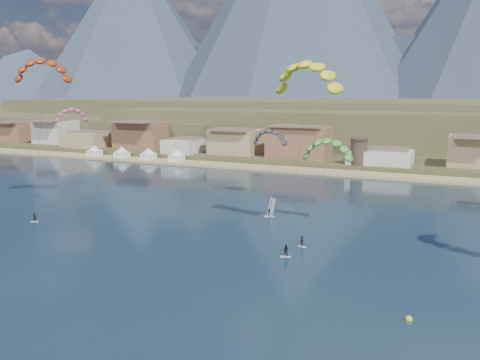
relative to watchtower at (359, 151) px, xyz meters
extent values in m
plane|color=black|center=(-5.00, -114.00, -6.37)|extent=(2400.00, 2400.00, 0.00)
cube|color=tan|center=(-5.00, -8.00, -6.12)|extent=(2200.00, 12.00, 0.90)
cube|color=brown|center=(-5.00, 446.00, -6.37)|extent=(2200.00, 900.00, 4.00)
cube|color=brown|center=(-205.00, 86.00, 0.63)|extent=(280.00, 130.00, 10.00)
cube|color=brown|center=(35.00, 106.00, 3.13)|extent=(320.00, 150.00, 15.00)
cube|color=brown|center=(-45.00, 146.00, 4.63)|extent=(380.00, 170.00, 18.00)
cone|color=#303E50|center=(-565.00, 666.00, 145.63)|extent=(400.00, 400.00, 300.00)
cone|color=#303E50|center=(-825.00, 686.00, 110.63)|extent=(340.00, 340.00, 230.00)
cube|color=#303E50|center=(-5.00, 786.00, 50.63)|extent=(2000.00, 200.00, 110.00)
cylinder|color=#47382D|center=(0.00, 0.00, -0.37)|extent=(5.20, 5.20, 8.00)
cylinder|color=#47382D|center=(0.00, 0.00, 3.93)|extent=(5.82, 5.82, 0.60)
cube|color=white|center=(-100.00, -8.00, -4.67)|extent=(4.50, 4.50, 2.00)
pyramid|color=white|center=(-100.00, -8.00, -1.67)|extent=(6.40, 6.40, 2.00)
cube|color=white|center=(-87.00, -8.00, -4.67)|extent=(4.50, 4.50, 2.00)
pyramid|color=white|center=(-87.00, -8.00, -1.67)|extent=(6.40, 6.40, 2.00)
cube|color=white|center=(-75.00, -8.00, -4.67)|extent=(4.50, 4.50, 2.00)
pyramid|color=white|center=(-75.00, -8.00, -1.67)|extent=(6.40, 6.40, 2.00)
cube|color=white|center=(-63.00, -8.00, -4.67)|extent=(4.50, 4.50, 2.00)
pyramid|color=white|center=(-63.00, -8.00, -1.67)|extent=(6.40, 6.40, 2.00)
cube|color=silver|center=(-45.64, -90.03, -6.32)|extent=(1.54, 0.96, 0.10)
imported|color=black|center=(-45.64, -90.03, -5.42)|extent=(0.73, 0.61, 1.71)
cylinder|color=#262626|center=(-49.38, -83.97, 7.92)|extent=(0.05, 0.05, 29.99)
cube|color=silver|center=(6.24, -89.86, -6.32)|extent=(1.71, 0.95, 0.11)
imported|color=black|center=(6.24, -89.86, -5.32)|extent=(1.09, 0.95, 1.88)
cylinder|color=#262626|center=(5.93, -83.92, 6.86)|extent=(0.05, 0.05, 26.84)
cube|color=silver|center=(7.09, -83.96, -6.32)|extent=(1.56, 0.84, 0.10)
imported|color=black|center=(7.09, -83.96, -5.41)|extent=(1.25, 0.92, 1.72)
cylinder|color=#262626|center=(7.20, -76.85, 0.57)|extent=(0.05, 0.05, 18.41)
cylinder|color=#262626|center=(-73.51, -52.10, 2.16)|extent=(0.04, 0.04, 18.30)
cylinder|color=#262626|center=(-11.51, -54.08, 0.23)|extent=(0.04, 0.04, 14.92)
cube|color=silver|center=(-4.90, -67.50, -6.31)|extent=(2.34, 1.05, 0.11)
imported|color=black|center=(-4.90, -67.50, -5.45)|extent=(0.87, 0.65, 1.62)
cube|color=white|center=(-4.53, -67.50, -4.28)|extent=(1.29, 2.56, 3.87)
sphere|color=#FFF01A|center=(25.94, -104.78, -6.24)|extent=(0.77, 0.77, 0.77)
camera|label=1|loc=(29.92, -160.11, 18.92)|focal=37.26mm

